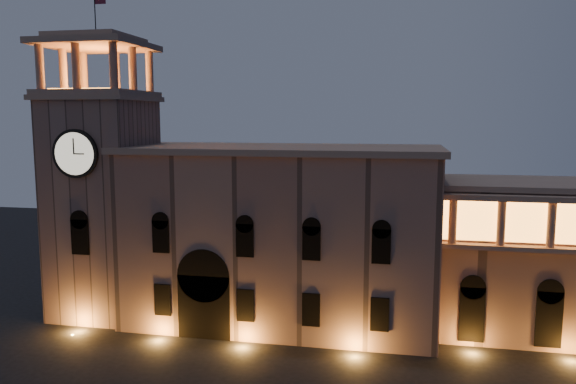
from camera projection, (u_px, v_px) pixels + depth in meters
The scene contains 2 objects.
government_building at pixel (280, 236), 55.46m from camera, with size 30.80×12.80×17.60m.
clock_tower at pixel (103, 195), 57.62m from camera, with size 9.80×9.80×32.40m.
Camera 1 is at (9.35, -31.26, 20.42)m, focal length 35.00 mm.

